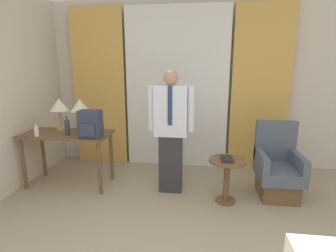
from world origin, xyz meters
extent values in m
cube|color=beige|center=(0.00, 3.10, 1.35)|extent=(10.00, 0.06, 2.70)
cube|color=white|center=(0.00, 2.97, 1.29)|extent=(1.66, 0.06, 2.58)
cube|color=gold|center=(-1.31, 2.97, 1.29)|extent=(0.89, 0.06, 2.58)
cube|color=gold|center=(1.31, 2.97, 1.29)|extent=(0.89, 0.06, 2.58)
cube|color=brown|center=(-1.43, 2.00, 0.74)|extent=(1.20, 0.58, 0.03)
cylinder|color=brown|center=(-1.97, 1.77, 0.36)|extent=(0.05, 0.05, 0.73)
cylinder|color=brown|center=(-0.89, 1.77, 0.36)|extent=(0.05, 0.05, 0.73)
cylinder|color=brown|center=(-1.97, 2.23, 0.36)|extent=(0.05, 0.05, 0.73)
cylinder|color=brown|center=(-0.89, 2.23, 0.36)|extent=(0.05, 0.05, 0.73)
cylinder|color=tan|center=(-1.58, 2.14, 0.78)|extent=(0.14, 0.14, 0.04)
cylinder|color=tan|center=(-1.58, 2.14, 0.92)|extent=(0.02, 0.02, 0.25)
cone|color=beige|center=(-1.58, 2.14, 1.13)|extent=(0.26, 0.26, 0.17)
cylinder|color=tan|center=(-1.28, 2.14, 0.78)|extent=(0.14, 0.14, 0.04)
cylinder|color=tan|center=(-1.28, 2.14, 0.92)|extent=(0.02, 0.02, 0.25)
cone|color=beige|center=(-1.28, 2.14, 1.13)|extent=(0.26, 0.26, 0.17)
cylinder|color=#2D3851|center=(-1.36, 1.90, 0.86)|extent=(0.06, 0.06, 0.21)
cylinder|color=#2D3851|center=(-1.36, 1.90, 0.99)|extent=(0.03, 0.03, 0.06)
cylinder|color=silver|center=(-1.74, 1.80, 0.82)|extent=(0.06, 0.06, 0.13)
cylinder|color=silver|center=(-1.74, 1.80, 0.91)|extent=(0.03, 0.03, 0.04)
cube|color=#2D384C|center=(-1.00, 1.83, 0.94)|extent=(0.28, 0.18, 0.36)
cube|color=#2D384C|center=(-1.00, 1.73, 0.88)|extent=(0.19, 0.03, 0.16)
cube|color=#2D2D33|center=(0.02, 1.98, 0.39)|extent=(0.30, 0.16, 0.78)
cube|color=silver|center=(0.02, 1.98, 1.11)|extent=(0.42, 0.19, 0.65)
cube|color=navy|center=(0.02, 1.88, 1.19)|extent=(0.06, 0.01, 0.49)
cylinder|color=silver|center=(-0.23, 1.98, 1.14)|extent=(0.09, 0.09, 0.59)
cylinder|color=silver|center=(0.28, 1.98, 1.14)|extent=(0.09, 0.09, 0.59)
sphere|color=tan|center=(0.02, 1.98, 1.53)|extent=(0.19, 0.19, 0.19)
cube|color=brown|center=(1.42, 2.02, 0.12)|extent=(0.45, 0.52, 0.25)
cube|color=#4C5666|center=(1.42, 2.02, 0.33)|extent=(0.53, 0.62, 0.16)
cube|color=#4C5666|center=(1.42, 2.29, 0.68)|extent=(0.53, 0.10, 0.54)
cube|color=#4C5666|center=(1.20, 2.02, 0.50)|extent=(0.08, 0.62, 0.18)
cube|color=#4C5666|center=(1.64, 2.02, 0.50)|extent=(0.08, 0.62, 0.18)
cylinder|color=brown|center=(0.75, 1.78, 0.01)|extent=(0.25, 0.25, 0.02)
cylinder|color=brown|center=(0.75, 1.78, 0.27)|extent=(0.07, 0.07, 0.53)
cylinder|color=brown|center=(0.75, 1.78, 0.55)|extent=(0.45, 0.45, 0.02)
cube|color=black|center=(0.73, 1.76, 0.57)|extent=(0.14, 0.21, 0.03)
camera|label=1|loc=(0.42, -1.29, 1.69)|focal=28.00mm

